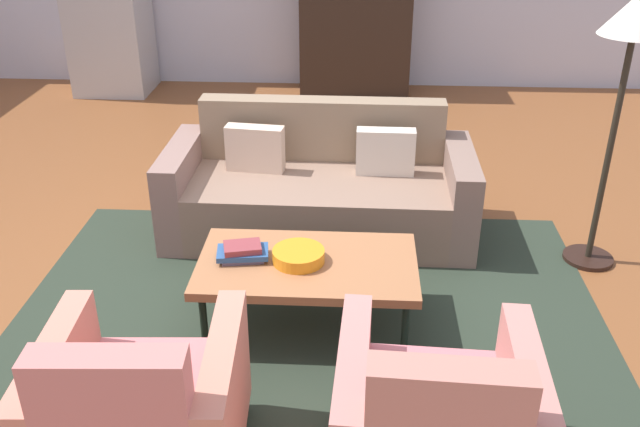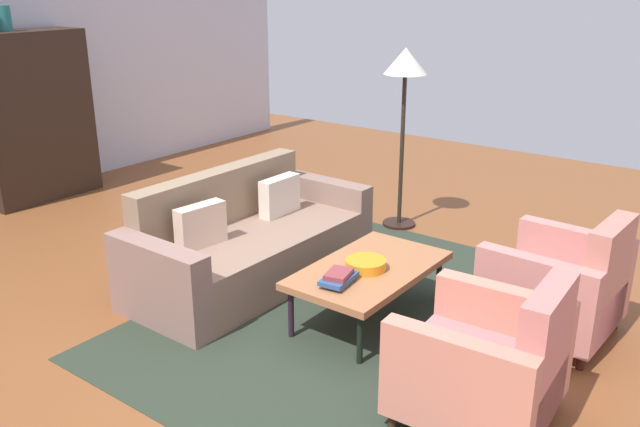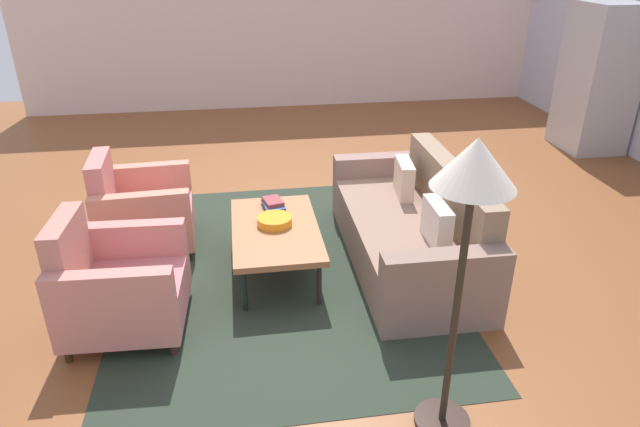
{
  "view_description": "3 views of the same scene",
  "coord_description": "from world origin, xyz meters",
  "px_view_note": "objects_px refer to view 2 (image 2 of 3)",
  "views": [
    {
      "loc": [
        0.67,
        -3.88,
        2.37
      ],
      "look_at": [
        0.48,
        -0.48,
        0.63
      ],
      "focal_mm": 39.01,
      "sensor_mm": 36.0,
      "label": 1
    },
    {
      "loc": [
        -3.22,
        -2.93,
        2.33
      ],
      "look_at": [
        0.5,
        -0.14,
        0.68
      ],
      "focal_mm": 37.6,
      "sensor_mm": 36.0,
      "label": 2
    },
    {
      "loc": [
        4.45,
        -0.88,
        2.5
      ],
      "look_at": [
        0.7,
        -0.3,
        0.64
      ],
      "focal_mm": 31.26,
      "sensor_mm": 36.0,
      "label": 3
    }
  ],
  "objects_px": {
    "armchair_left": "(491,367)",
    "couch": "(245,244)",
    "fruit_bowl": "(366,264)",
    "cabinet": "(32,117)",
    "floor_lamp": "(405,78)",
    "armchair_right": "(563,289)",
    "vase_round": "(4,18)",
    "book_stack": "(339,278)",
    "coffee_table": "(369,271)"
  },
  "relations": [
    {
      "from": "coffee_table",
      "to": "book_stack",
      "type": "height_order",
      "value": "book_stack"
    },
    {
      "from": "armchair_left",
      "to": "couch",
      "type": "bearing_deg",
      "value": 72.65
    },
    {
      "from": "coffee_table",
      "to": "fruit_bowl",
      "type": "relative_size",
      "value": 4.2
    },
    {
      "from": "fruit_bowl",
      "to": "vase_round",
      "type": "relative_size",
      "value": 1.12
    },
    {
      "from": "book_stack",
      "to": "armchair_left",
      "type": "bearing_deg",
      "value": -101.56
    },
    {
      "from": "fruit_bowl",
      "to": "cabinet",
      "type": "xyz_separation_m",
      "value": [
        0.26,
        4.46,
        0.46
      ]
    },
    {
      "from": "coffee_table",
      "to": "floor_lamp",
      "type": "bearing_deg",
      "value": 24.06
    },
    {
      "from": "cabinet",
      "to": "vase_round",
      "type": "bearing_deg",
      "value": -178.19
    },
    {
      "from": "armchair_right",
      "to": "floor_lamp",
      "type": "relative_size",
      "value": 0.51
    },
    {
      "from": "coffee_table",
      "to": "armchair_right",
      "type": "xyz_separation_m",
      "value": [
        0.6,
        -1.17,
        -0.03
      ]
    },
    {
      "from": "couch",
      "to": "book_stack",
      "type": "relative_size",
      "value": 7.09
    },
    {
      "from": "cabinet",
      "to": "floor_lamp",
      "type": "xyz_separation_m",
      "value": [
        1.59,
        -3.66,
        0.54
      ]
    },
    {
      "from": "couch",
      "to": "cabinet",
      "type": "relative_size",
      "value": 1.17
    },
    {
      "from": "fruit_bowl",
      "to": "armchair_right",
      "type": "bearing_deg",
      "value": -61.07
    },
    {
      "from": "couch",
      "to": "floor_lamp",
      "type": "height_order",
      "value": "floor_lamp"
    },
    {
      "from": "couch",
      "to": "floor_lamp",
      "type": "bearing_deg",
      "value": 168.61
    },
    {
      "from": "armchair_left",
      "to": "armchair_right",
      "type": "distance_m",
      "value": 1.19
    },
    {
      "from": "armchair_left",
      "to": "coffee_table",
      "type": "bearing_deg",
      "value": 59.81
    },
    {
      "from": "couch",
      "to": "vase_round",
      "type": "bearing_deg",
      "value": -90.38
    },
    {
      "from": "fruit_bowl",
      "to": "floor_lamp",
      "type": "bearing_deg",
      "value": 23.51
    },
    {
      "from": "book_stack",
      "to": "floor_lamp",
      "type": "relative_size",
      "value": 0.17
    },
    {
      "from": "armchair_right",
      "to": "book_stack",
      "type": "bearing_deg",
      "value": 131.55
    },
    {
      "from": "coffee_table",
      "to": "armchair_left",
      "type": "bearing_deg",
      "value": -117.08
    },
    {
      "from": "couch",
      "to": "coffee_table",
      "type": "relative_size",
      "value": 1.76
    },
    {
      "from": "armchair_left",
      "to": "book_stack",
      "type": "xyz_separation_m",
      "value": [
        0.24,
        1.18,
        0.11
      ]
    },
    {
      "from": "armchair_right",
      "to": "book_stack",
      "type": "distance_m",
      "value": 1.52
    },
    {
      "from": "fruit_bowl",
      "to": "floor_lamp",
      "type": "relative_size",
      "value": 0.17
    },
    {
      "from": "couch",
      "to": "cabinet",
      "type": "bearing_deg",
      "value": -93.0
    },
    {
      "from": "couch",
      "to": "armchair_left",
      "type": "height_order",
      "value": "armchair_left"
    },
    {
      "from": "coffee_table",
      "to": "fruit_bowl",
      "type": "height_order",
      "value": "fruit_bowl"
    },
    {
      "from": "book_stack",
      "to": "vase_round",
      "type": "bearing_deg",
      "value": 84.68
    },
    {
      "from": "armchair_left",
      "to": "fruit_bowl",
      "type": "height_order",
      "value": "armchair_left"
    },
    {
      "from": "armchair_left",
      "to": "armchair_right",
      "type": "height_order",
      "value": "same"
    },
    {
      "from": "armchair_right",
      "to": "fruit_bowl",
      "type": "xyz_separation_m",
      "value": [
        -0.64,
        1.17,
        0.1
      ]
    },
    {
      "from": "armchair_left",
      "to": "floor_lamp",
      "type": "relative_size",
      "value": 0.51
    },
    {
      "from": "book_stack",
      "to": "cabinet",
      "type": "relative_size",
      "value": 0.17
    },
    {
      "from": "coffee_table",
      "to": "armchair_right",
      "type": "height_order",
      "value": "armchair_right"
    },
    {
      "from": "cabinet",
      "to": "floor_lamp",
      "type": "bearing_deg",
      "value": -66.48
    },
    {
      "from": "coffee_table",
      "to": "fruit_bowl",
      "type": "distance_m",
      "value": 0.09
    },
    {
      "from": "couch",
      "to": "coffee_table",
      "type": "xyz_separation_m",
      "value": [
        -0.0,
        -1.19,
        0.08
      ]
    },
    {
      "from": "fruit_bowl",
      "to": "cabinet",
      "type": "distance_m",
      "value": 4.49
    },
    {
      "from": "armchair_right",
      "to": "vase_round",
      "type": "bearing_deg",
      "value": 98.09
    },
    {
      "from": "coffee_table",
      "to": "book_stack",
      "type": "relative_size",
      "value": 4.03
    },
    {
      "from": "couch",
      "to": "vase_round",
      "type": "height_order",
      "value": "vase_round"
    },
    {
      "from": "book_stack",
      "to": "floor_lamp",
      "type": "distance_m",
      "value": 2.5
    },
    {
      "from": "armchair_right",
      "to": "cabinet",
      "type": "distance_m",
      "value": 5.67
    },
    {
      "from": "vase_round",
      "to": "coffee_table",
      "type": "bearing_deg",
      "value": -90.75
    },
    {
      "from": "cabinet",
      "to": "vase_round",
      "type": "xyz_separation_m",
      "value": [
        -0.15,
        -0.0,
        1.03
      ]
    },
    {
      "from": "armchair_left",
      "to": "floor_lamp",
      "type": "distance_m",
      "value": 3.29
    },
    {
      "from": "armchair_left",
      "to": "vase_round",
      "type": "relative_size",
      "value": 3.46
    }
  ]
}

